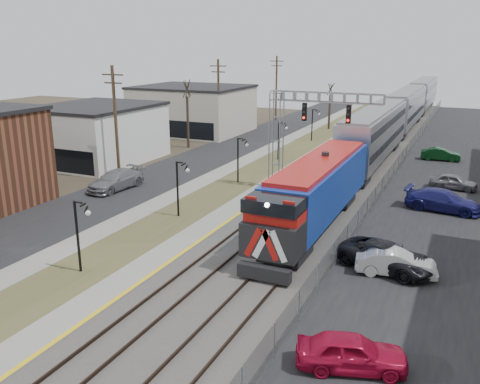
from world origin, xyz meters
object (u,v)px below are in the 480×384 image
Objects in this scene: car_lot_a at (351,353)px; train at (397,117)px; car_lot_b at (396,263)px; signal_gantry at (296,123)px.

train is at bearing -11.20° from car_lot_a.
car_lot_a is (5.54, -49.45, -2.22)m from train.
train is 20.68× the size of car_lot_b.
signal_gantry is 2.17× the size of car_lot_b.
signal_gantry reaches higher than car_lot_b.
train reaches higher than car_lot_b.
car_lot_a reaches higher than car_lot_b.
train reaches higher than car_lot_a.
signal_gantry reaches higher than car_lot_a.
train is at bearing 81.01° from signal_gantry.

